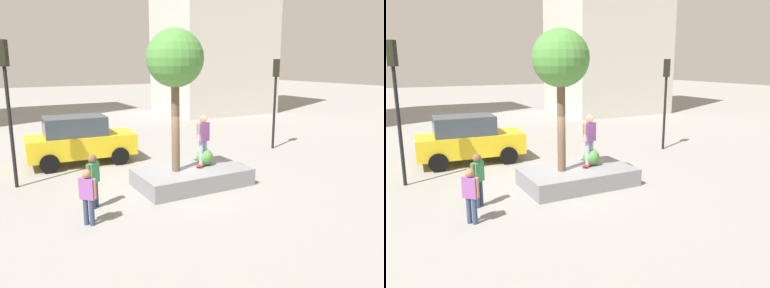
% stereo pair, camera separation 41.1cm
% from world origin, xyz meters
% --- Properties ---
extents(ground_plane, '(120.00, 120.00, 0.00)m').
position_xyz_m(ground_plane, '(0.00, 0.00, 0.00)').
color(ground_plane, gray).
extents(planter_ledge, '(3.87, 2.26, 0.59)m').
position_xyz_m(planter_ledge, '(0.39, -0.26, 0.30)').
color(planter_ledge, gray).
rests_on(planter_ledge, ground).
extents(plaza_tree, '(1.91, 1.91, 4.77)m').
position_xyz_m(plaza_tree, '(-0.21, -0.19, 4.34)').
color(plaza_tree, brown).
rests_on(plaza_tree, planter_ledge).
extents(boxwood_shrub, '(0.61, 0.61, 0.61)m').
position_xyz_m(boxwood_shrub, '(1.04, -0.06, 0.90)').
color(boxwood_shrub, '#4C8C3D').
rests_on(boxwood_shrub, planter_ledge).
extents(skateboard, '(0.79, 0.60, 0.07)m').
position_xyz_m(skateboard, '(0.93, -0.13, 0.65)').
color(skateboard, '#A51E1E').
rests_on(skateboard, planter_ledge).
extents(skateboarder, '(0.58, 0.35, 1.79)m').
position_xyz_m(skateboarder, '(0.93, -0.13, 1.70)').
color(skateboarder, '#8C9EB7').
rests_on(skateboarder, skateboard).
extents(taxi_cab, '(4.53, 2.29, 2.06)m').
position_xyz_m(taxi_cab, '(-2.35, 4.62, 1.05)').
color(taxi_cab, gold).
rests_on(taxi_cab, ground).
extents(traffic_light_corner, '(0.36, 0.37, 4.43)m').
position_xyz_m(traffic_light_corner, '(6.84, 2.77, 3.03)').
color(traffic_light_corner, black).
rests_on(traffic_light_corner, ground).
extents(traffic_light_median, '(0.37, 0.36, 5.00)m').
position_xyz_m(traffic_light_median, '(-5.07, 2.57, 3.38)').
color(traffic_light_median, black).
rests_on(traffic_light_median, ground).
extents(pedestrian_crossing, '(0.42, 0.42, 1.55)m').
position_xyz_m(pedestrian_crossing, '(-3.66, -1.81, 0.89)').
color(pedestrian_crossing, navy).
rests_on(pedestrian_crossing, ground).
extents(bystander_watching, '(0.44, 0.45, 1.65)m').
position_xyz_m(bystander_watching, '(-3.20, -0.67, 0.95)').
color(bystander_watching, navy).
rests_on(bystander_watching, ground).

